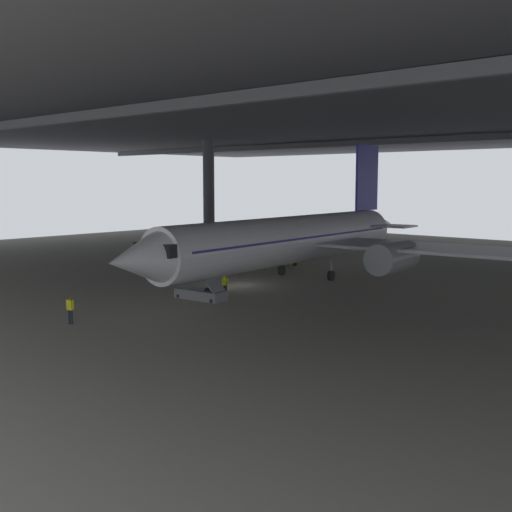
{
  "coord_description": "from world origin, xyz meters",
  "views": [
    {
      "loc": [
        34.8,
        -37.63,
        8.61
      ],
      "look_at": [
        1.66,
        -0.33,
        2.67
      ],
      "focal_mm": 44.34,
      "sensor_mm": 36.0,
      "label": 1
    }
  ],
  "objects": [
    {
      "name": "baggage_tug",
      "position": [
        -5.34,
        12.03,
        0.53
      ],
      "size": [
        1.78,
        2.44,
        0.9
      ],
      "color": "yellow",
      "rests_on": "ground_plane"
    },
    {
      "name": "crew_worker_near_nose",
      "position": [
        1.54,
        -17.09,
        0.99
      ],
      "size": [
        0.52,
        0.33,
        1.73
      ],
      "color": "#232838",
      "rests_on": "ground_plane"
    },
    {
      "name": "crew_worker_by_stairs",
      "position": [
        2.2,
        -4.41,
        1.0
      ],
      "size": [
        0.55,
        0.24,
        1.74
      ],
      "color": "#232838",
      "rests_on": "ground_plane"
    },
    {
      "name": "hangar_structure",
      "position": [
        -0.05,
        13.74,
        14.28
      ],
      "size": [
        121.0,
        99.0,
        14.9
      ],
      "color": "#4C4F54",
      "rests_on": "ground_plane"
    },
    {
      "name": "ground_plane",
      "position": [
        0.0,
        0.0,
        0.0
      ],
      "size": [
        110.0,
        110.0,
        0.0
      ],
      "primitive_type": "plane",
      "color": "gray"
    },
    {
      "name": "boarding_stairs",
      "position": [
        1.44,
        -6.23,
        0.75
      ],
      "size": [
        4.45,
        1.8,
        4.82
      ],
      "color": "slate",
      "rests_on": "ground_plane"
    },
    {
      "name": "airplane_main",
      "position": [
        1.27,
        4.7,
        3.59
      ],
      "size": [
        38.21,
        39.51,
        12.23
      ],
      "color": "white",
      "rests_on": "ground_plane"
    }
  ]
}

